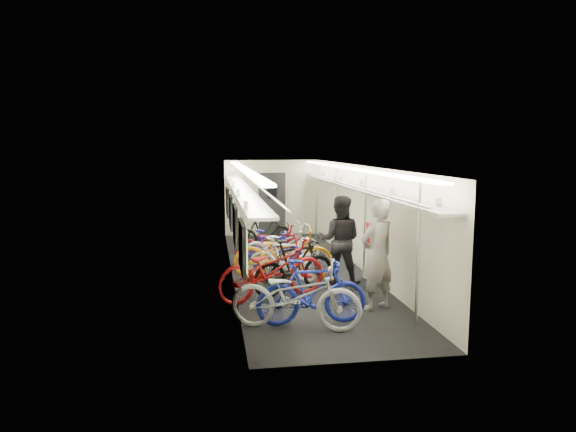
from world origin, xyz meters
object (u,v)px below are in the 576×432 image
object	(u,v)px
bicycle_0	(296,296)
backpack	(374,233)
passenger_near	(377,255)
passenger_mid	(340,240)
bicycle_1	(312,292)

from	to	relation	value
bicycle_0	backpack	world-z (taller)	backpack
passenger_near	passenger_mid	world-z (taller)	passenger_near
passenger_near	bicycle_0	bearing A→B (deg)	1.82
bicycle_1	passenger_mid	world-z (taller)	passenger_mid
bicycle_0	passenger_mid	distance (m)	2.86
bicycle_0	backpack	size ratio (longest dim) A/B	5.42
passenger_near	backpack	world-z (taller)	passenger_near
bicycle_1	passenger_mid	size ratio (longest dim) A/B	0.97
passenger_mid	passenger_near	bearing A→B (deg)	116.96
bicycle_1	backpack	bearing A→B (deg)	-52.28
bicycle_0	backpack	bearing A→B (deg)	-34.49
passenger_mid	backpack	distance (m)	1.33
bicycle_1	passenger_mid	xyz separation A→B (m)	(1.05, 2.33, 0.38)
bicycle_0	bicycle_1	size ratio (longest dim) A/B	1.15
passenger_near	passenger_mid	xyz separation A→B (m)	(-0.23, 1.72, -0.05)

